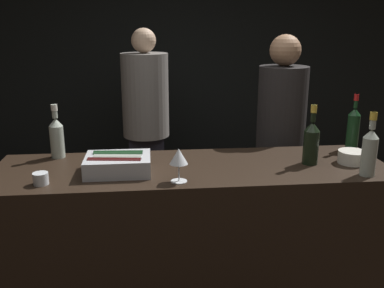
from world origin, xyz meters
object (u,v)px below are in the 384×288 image
at_px(bowl_white, 352,157).
at_px(ice_bin_with_bottles, 118,163).
at_px(wine_glass, 179,157).
at_px(person_blond_tee, 146,118).
at_px(person_in_hoodie, 280,143).
at_px(candle_votive, 41,179).
at_px(white_wine_bottle, 57,136).
at_px(champagne_bottle, 311,141).
at_px(red_wine_bottle_burgundy, 353,127).
at_px(rose_wine_bottle, 370,150).

bearing_deg(bowl_white, ice_bin_with_bottles, -178.98).
relative_size(wine_glass, person_blond_tee, 0.10).
distance_m(person_in_hoodie, person_blond_tee, 1.31).
bearing_deg(candle_votive, white_wine_bottle, 90.16).
bearing_deg(champagne_bottle, bowl_white, -3.68).
xyz_separation_m(red_wine_bottle_burgundy, white_wine_bottle, (-1.80, 0.01, -0.01)).
xyz_separation_m(white_wine_bottle, person_blond_tee, (0.51, 1.26, -0.18)).
height_order(wine_glass, candle_votive, wine_glass).
xyz_separation_m(rose_wine_bottle, person_blond_tee, (-1.15, 1.74, -0.19)).
bearing_deg(rose_wine_bottle, bowl_white, 86.22).
bearing_deg(champagne_bottle, person_blond_tee, 121.20).
relative_size(ice_bin_with_bottles, rose_wine_bottle, 1.02).
distance_m(bowl_white, person_blond_tee, 1.93).
distance_m(bowl_white, red_wine_bottle_burgundy, 0.31).
height_order(wine_glass, red_wine_bottle_burgundy, red_wine_bottle_burgundy).
bearing_deg(red_wine_bottle_burgundy, rose_wine_bottle, -106.53).
xyz_separation_m(wine_glass, white_wine_bottle, (-0.68, 0.47, 0.00)).
relative_size(candle_votive, person_blond_tee, 0.04).
distance_m(candle_votive, white_wine_bottle, 0.45).
xyz_separation_m(bowl_white, candle_votive, (-1.68, -0.16, -0.01)).
xyz_separation_m(ice_bin_with_bottles, rose_wine_bottle, (1.30, -0.18, 0.09)).
xyz_separation_m(champagne_bottle, person_blond_tee, (-0.92, 1.53, -0.18)).
distance_m(candle_votive, person_in_hoodie, 1.66).
height_order(white_wine_bottle, person_blond_tee, person_blond_tee).
height_order(bowl_white, person_in_hoodie, person_in_hoodie).
relative_size(red_wine_bottle_burgundy, rose_wine_bottle, 1.03).
bearing_deg(ice_bin_with_bottles, rose_wine_bottle, -7.73).
relative_size(ice_bin_with_bottles, red_wine_bottle_burgundy, 0.98).
height_order(white_wine_bottle, person_in_hoodie, person_in_hoodie).
relative_size(candle_votive, rose_wine_bottle, 0.23).
bearing_deg(person_blond_tee, candle_votive, 132.26).
height_order(champagne_bottle, person_in_hoodie, person_in_hoodie).
bearing_deg(red_wine_bottle_burgundy, candle_votive, -166.62).
xyz_separation_m(candle_votive, person_blond_tee, (0.51, 1.70, -0.08)).
bearing_deg(red_wine_bottle_burgundy, champagne_bottle, -145.31).
relative_size(ice_bin_with_bottles, wine_glass, 1.97).
bearing_deg(champagne_bottle, rose_wine_bottle, -43.36).
height_order(candle_votive, person_blond_tee, person_blond_tee).
distance_m(champagne_bottle, person_blond_tee, 1.79).
distance_m(ice_bin_with_bottles, red_wine_bottle_burgundy, 1.47).
bearing_deg(person_blond_tee, person_in_hoodie, -164.69).
xyz_separation_m(red_wine_bottle_burgundy, person_blond_tee, (-1.29, 1.27, -0.19)).
height_order(champagne_bottle, white_wine_bottle, champagne_bottle).
relative_size(wine_glass, red_wine_bottle_burgundy, 0.50).
bearing_deg(red_wine_bottle_burgundy, white_wine_bottle, 179.56).
bearing_deg(wine_glass, person_in_hoodie, 46.74).
distance_m(rose_wine_bottle, person_blond_tee, 2.10).
bearing_deg(person_in_hoodie, white_wine_bottle, 162.05).
xyz_separation_m(wine_glass, champagne_bottle, (0.76, 0.21, 0.00)).
bearing_deg(person_blond_tee, champagne_bottle, -179.78).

